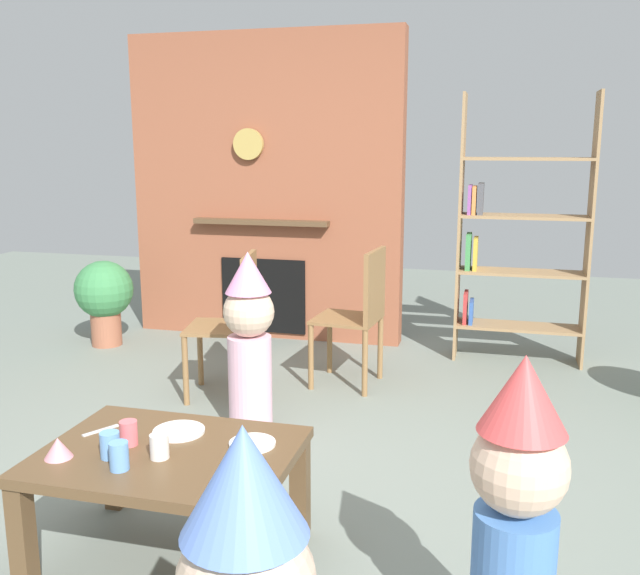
{
  "coord_description": "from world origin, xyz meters",
  "views": [
    {
      "loc": [
        0.95,
        -2.68,
        1.55
      ],
      "look_at": [
        0.15,
        0.4,
        0.89
      ],
      "focal_mm": 38.93,
      "sensor_mm": 36.0,
      "label": 1
    }
  ],
  "objects": [
    {
      "name": "coffee_table",
      "position": [
        -0.19,
        -0.52,
        0.37
      ],
      "size": [
        0.92,
        0.69,
        0.45
      ],
      "color": "brown",
      "rests_on": "ground_plane"
    },
    {
      "name": "paper_plate_rear",
      "position": [
        -0.22,
        -0.37,
        0.45
      ],
      "size": [
        0.2,
        0.2,
        0.01
      ],
      "primitive_type": "cylinder",
      "color": "white",
      "rests_on": "coffee_table"
    },
    {
      "name": "dining_chair_left",
      "position": [
        -0.6,
        1.19,
        0.51
      ],
      "size": [
        0.46,
        0.46,
        0.9
      ],
      "rotation": [
        0.0,
        0.0,
        3.32
      ],
      "color": "olive",
      "rests_on": "ground_plane"
    },
    {
      "name": "paper_cup_far_left",
      "position": [
        -0.28,
        -0.7,
        0.5
      ],
      "size": [
        0.07,
        0.07,
        0.1
      ],
      "primitive_type": "cylinder",
      "color": "#669EE0",
      "rests_on": "coffee_table"
    },
    {
      "name": "dining_chair_middle",
      "position": [
        0.11,
        1.57,
        0.51
      ],
      "size": [
        0.44,
        0.44,
        0.9
      ],
      "rotation": [
        0.0,
        0.0,
        3.04
      ],
      "color": "olive",
      "rests_on": "ground_plane"
    },
    {
      "name": "paper_cup_near_right",
      "position": [
        -0.35,
        -0.52,
        0.49
      ],
      "size": [
        0.07,
        0.07,
        0.09
      ],
      "primitive_type": "cylinder",
      "color": "#E5666B",
      "rests_on": "coffee_table"
    },
    {
      "name": "child_by_the_chairs",
      "position": [
        -0.33,
        0.71,
        0.53
      ],
      "size": [
        0.28,
        0.28,
        0.99
      ],
      "rotation": [
        0.0,
        0.0,
        -1.46
      ],
      "color": "#EAB2C6",
      "rests_on": "ground_plane"
    },
    {
      "name": "child_in_pink",
      "position": [
        1.04,
        -0.81,
        0.52
      ],
      "size": [
        0.27,
        0.27,
        0.99
      ],
      "rotation": [
        0.0,
        0.0,
        2.91
      ],
      "color": "#4C7FC6",
      "rests_on": "ground_plane"
    },
    {
      "name": "paper_cup_near_left",
      "position": [
        -0.19,
        -0.59,
        0.49
      ],
      "size": [
        0.07,
        0.07,
        0.09
      ],
      "primitive_type": "cylinder",
      "color": "silver",
      "rests_on": "coffee_table"
    },
    {
      "name": "brick_fireplace_feature",
      "position": [
        -0.87,
        2.6,
        1.19
      ],
      "size": [
        2.2,
        0.28,
        2.4
      ],
      "color": "#935138",
      "rests_on": "ground_plane"
    },
    {
      "name": "table_fork",
      "position": [
        -0.52,
        -0.43,
        0.45
      ],
      "size": [
        0.09,
        0.14,
        0.01
      ],
      "primitive_type": "cube",
      "rotation": [
        0.0,
        0.0,
        1.03
      ],
      "color": "silver",
      "rests_on": "coffee_table"
    },
    {
      "name": "bookshelf",
      "position": [
        1.05,
        2.4,
        0.89
      ],
      "size": [
        0.9,
        0.28,
        1.9
      ],
      "color": "#9E7A51",
      "rests_on": "ground_plane"
    },
    {
      "name": "birthday_cake_slice",
      "position": [
        -0.54,
        -0.68,
        0.48
      ],
      "size": [
        0.1,
        0.1,
        0.08
      ],
      "primitive_type": "cone",
      "color": "pink",
      "rests_on": "coffee_table"
    },
    {
      "name": "paper_plate_front",
      "position": [
        0.1,
        -0.4,
        0.45
      ],
      "size": [
        0.17,
        0.17,
        0.01
      ],
      "primitive_type": "cylinder",
      "color": "white",
      "rests_on": "coffee_table"
    },
    {
      "name": "potted_plant_short",
      "position": [
        -2.0,
        1.99,
        0.4
      ],
      "size": [
        0.45,
        0.45,
        0.67
      ],
      "color": "#9E5B42",
      "rests_on": "ground_plane"
    },
    {
      "name": "ground_plane",
      "position": [
        0.0,
        0.0,
        0.0
      ],
      "size": [
        12.0,
        12.0,
        0.0
      ],
      "primitive_type": "plane",
      "color": "gray"
    },
    {
      "name": "paper_cup_center",
      "position": [
        -0.36,
        -0.63,
        0.49
      ],
      "size": [
        0.07,
        0.07,
        0.09
      ],
      "primitive_type": "cylinder",
      "color": "#669EE0",
      "rests_on": "coffee_table"
    }
  ]
}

